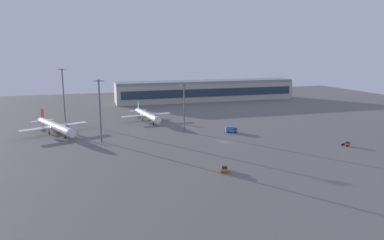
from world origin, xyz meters
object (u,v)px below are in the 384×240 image
Objects in this scene: catering_truck at (231,129)px; pushback_tug at (347,144)px; apron_light_central at (100,107)px; apron_light_east at (63,92)px; airplane_near_gate at (147,115)px; apron_light_west at (184,105)px; airplane_taxiway_distant at (55,126)px; baggage_tractor at (224,168)px.

pushback_tug is at bearing 59.30° from catering_truck.
pushback_tug is 0.13× the size of apron_light_central.
pushback_tug is at bearing -38.00° from apron_light_east.
catering_truck is at bearing 120.97° from airplane_near_gate.
apron_light_central is at bearing -167.19° from apron_light_west.
airplane_near_gate is 108.20m from pushback_tug.
pushback_tug is 0.15× the size of apron_light_west.
airplane_taxiway_distant is 1.63× the size of apron_light_west.
pushback_tug is 0.78× the size of baggage_tractor.
apron_light_west is at bearing 144.12° from airplane_taxiway_distant.
airplane_near_gate is at bearing 112.33° from apron_light_west.
apron_light_central is (-27.74, -42.02, 12.27)m from airplane_near_gate.
apron_light_east reaches higher than apron_light_west.
catering_truck reaches higher than baggage_tractor.
apron_light_west reaches higher than airplane_near_gate.
airplane_near_gate is at bearing -75.41° from pushback_tug.
apron_light_east is 74.28m from apron_light_west.
airplane_near_gate is 54.48m from catering_truck.
pushback_tug is at bearing 129.29° from airplane_taxiway_distant.
airplane_taxiway_distant is at bearing -32.40° from baggage_tractor.
apron_light_central is (-63.12, -0.65, 14.32)m from catering_truck.
apron_light_east is 1.09× the size of apron_light_central.
pushback_tug is 64.29m from baggage_tractor.
apron_light_central reaches higher than catering_truck.
apron_light_central reaches higher than baggage_tractor.
baggage_tractor is 0.15× the size of apron_light_east.
apron_light_west is at bearing 102.77° from airplane_near_gate.
pushback_tug is at bearing 122.76° from airplane_near_gate.
apron_light_west reaches higher than baggage_tractor.
airplane_taxiway_distant is at bearing 168.65° from apron_light_west.
baggage_tractor is 58.80m from catering_truck.
apron_light_central is 42.26m from apron_light_west.
pushback_tug is 151.00m from apron_light_east.
apron_light_east reaches higher than baggage_tractor.
baggage_tractor is at bearing -62.50° from apron_light_east.
pushback_tug is at bearing -38.52° from apron_light_west.
apron_light_west is (41.16, 9.36, -2.07)m from apron_light_central.
airplane_taxiway_distant is at bearing 12.94° from airplane_near_gate.
catering_truck is at bearing -73.60° from pushback_tug.
baggage_tractor is at bearing -14.66° from pushback_tug.
apron_light_west reaches higher than pushback_tug.
airplane_near_gate is 95.10m from baggage_tractor.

